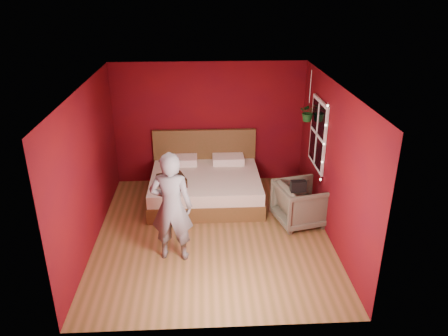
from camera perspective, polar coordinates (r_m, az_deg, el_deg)
floor at (r=7.75m, az=-1.46°, el=-8.54°), size 4.50×4.50×0.00m
room_walls at (r=7.01m, az=-1.60°, el=3.18°), size 4.04×4.54×2.62m
window at (r=8.19m, az=12.15°, el=4.37°), size 0.05×0.97×1.27m
fairy_lights at (r=7.71m, az=12.92°, el=3.08°), size 0.04×0.04×1.45m
bed at (r=8.81m, az=-2.44°, el=-2.08°), size 2.18×1.85×1.20m
person at (r=6.75m, az=-6.87°, el=-5.09°), size 0.70×0.51×1.80m
armchair at (r=8.01m, az=10.00°, el=-4.59°), size 1.03×1.01×0.78m
handbag at (r=7.53m, az=9.67°, el=-2.34°), size 0.27×0.14×0.19m
throw_pillow at (r=8.25m, az=-6.85°, el=-1.66°), size 0.60×0.60×0.17m
hanging_plant at (r=8.41m, az=10.97°, el=7.19°), size 0.36×0.33×0.97m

